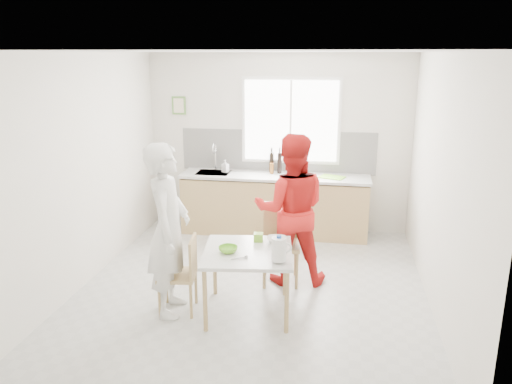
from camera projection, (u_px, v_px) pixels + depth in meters
ground at (252, 289)px, 5.88m from camera, size 4.50×4.50×0.00m
room_shell at (252, 152)px, 5.44m from camera, size 4.50×4.50×4.50m
window at (291, 121)px, 7.51m from camera, size 1.50×0.06×1.30m
backsplash at (277, 151)px, 7.68m from camera, size 3.00×0.02×0.65m
picture_frame at (179, 106)px, 7.74m from camera, size 0.22×0.03×0.28m
kitchen_counter at (274, 207)px, 7.62m from camera, size 2.84×0.64×1.37m
dining_table at (248, 257)px, 5.20m from camera, size 1.02×1.02×0.70m
chair_left at (183, 271)px, 5.27m from camera, size 0.43×0.43×0.83m
chair_far at (281, 239)px, 6.00m from camera, size 0.49×0.49×0.96m
person_white at (169, 230)px, 5.15m from camera, size 0.52×0.72×1.83m
person_red at (291, 210)px, 5.88m from camera, size 0.96×0.79×1.81m
bowl_green at (228, 249)px, 5.13m from camera, size 0.22×0.22×0.06m
bowl_white at (277, 240)px, 5.40m from camera, size 0.25×0.25×0.05m
milk_jug at (279, 249)px, 4.86m from camera, size 0.20×0.15×0.26m
green_box at (258, 237)px, 5.43m from camera, size 0.11×0.11×0.09m
spoon at (239, 258)px, 4.97m from camera, size 0.15×0.08×0.01m
cutting_board at (332, 177)px, 7.33m from camera, size 0.42×0.36×0.01m
wine_bottle_a at (280, 163)px, 7.55m from camera, size 0.07×0.07×0.32m
wine_bottle_b at (272, 162)px, 7.64m from camera, size 0.07×0.07×0.30m
jar_amber at (272, 168)px, 7.55m from camera, size 0.06×0.06×0.16m
soap_bottle at (225, 166)px, 7.64m from camera, size 0.11×0.11×0.19m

